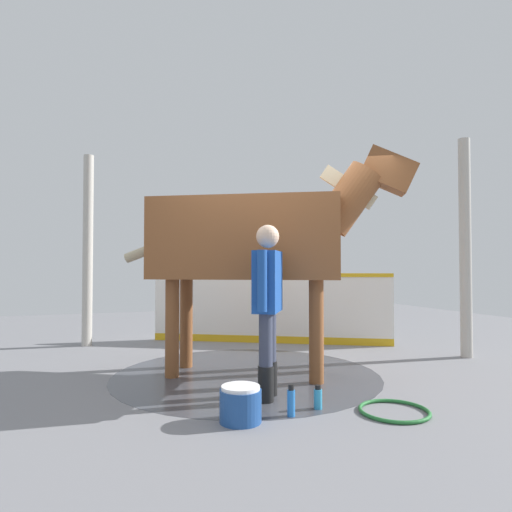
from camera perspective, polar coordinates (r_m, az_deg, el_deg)
name	(u,v)px	position (r m, az deg, el deg)	size (l,w,h in m)	color
ground_plane	(259,375)	(5.29, 0.34, -15.42)	(16.00, 16.00, 0.02)	gray
wet_patch	(246,374)	(5.28, -1.28, -15.31)	(3.12, 3.12, 0.00)	#42444C
barrier_wall	(270,310)	(7.33, 1.80, -7.17)	(3.55, 2.03, 1.17)	white
roof_post_near	(465,247)	(6.81, 25.84, 1.04)	(0.16, 0.16, 3.10)	#B7B2A8
roof_post_far	(88,250)	(7.54, -21.27, 0.75)	(0.16, 0.16, 3.10)	#B7B2A8
horse	(256,240)	(5.13, -0.04, 2.14)	(3.14, 2.01, 2.63)	brown
handler	(268,298)	(4.21, 1.55, -5.52)	(0.44, 0.59, 1.68)	black
wash_bucket	(241,404)	(3.73, -2.05, -18.91)	(0.34, 0.34, 0.29)	#1E478C
bottle_shampoo	(318,398)	(4.09, 8.16, -18.02)	(0.07, 0.07, 0.21)	#3399CC
bottle_spray	(291,402)	(3.88, 4.64, -18.58)	(0.07, 0.07, 0.27)	blue
hose_coil	(394,411)	(4.16, 17.72, -18.83)	(0.61, 0.61, 0.03)	#267233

